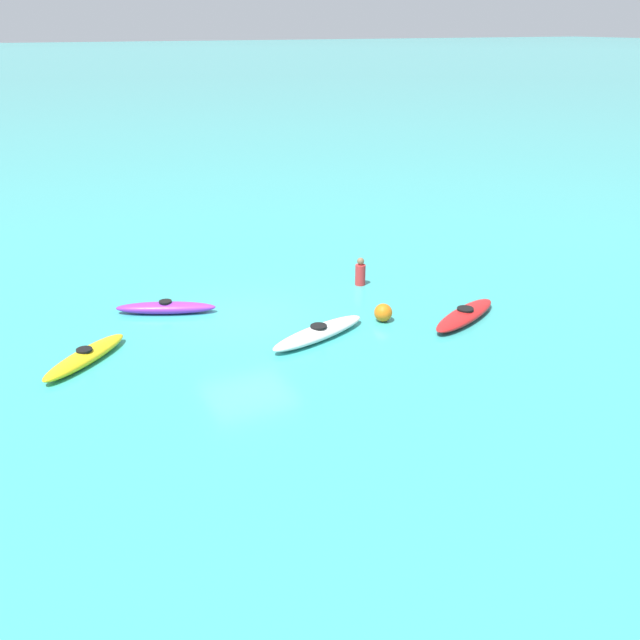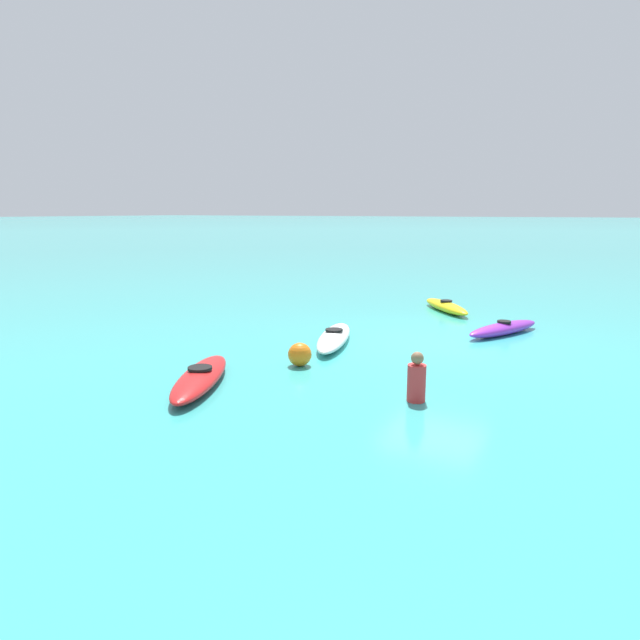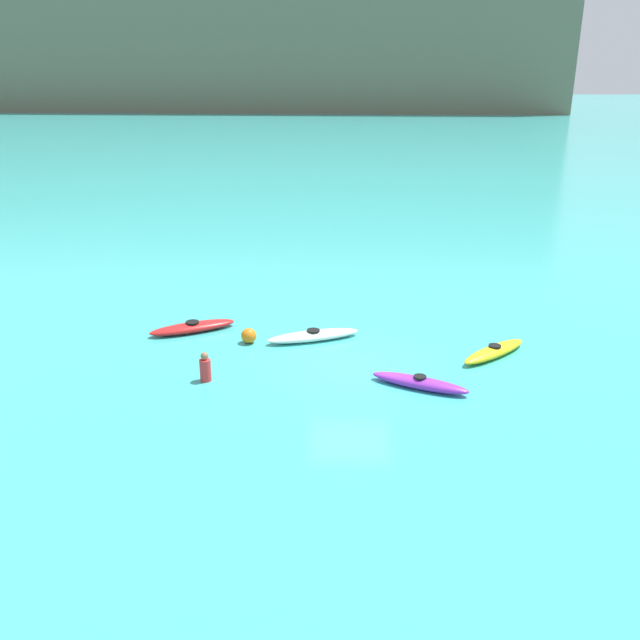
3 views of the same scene
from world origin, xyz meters
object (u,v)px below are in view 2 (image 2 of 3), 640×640
object	(u,v)px
kayak_red	(200,377)
person_near_shore	(417,380)
buoy_orange	(300,354)
kayak_white	(334,337)
kayak_yellow	(446,306)
kayak_purple	(504,328)

from	to	relation	value
kayak_red	person_near_shore	bearing A→B (deg)	-72.71
buoy_orange	kayak_white	bearing A→B (deg)	7.81
kayak_yellow	person_near_shore	distance (m)	8.90
buoy_orange	kayak_yellow	bearing A→B (deg)	-6.24
kayak_red	person_near_shore	world-z (taller)	person_near_shore
kayak_yellow	kayak_purple	distance (m)	3.47
buoy_orange	kayak_purple	bearing A→B (deg)	-31.29
kayak_white	kayak_purple	distance (m)	4.67
person_near_shore	buoy_orange	bearing A→B (deg)	73.38
person_near_shore	kayak_white	bearing A→B (deg)	46.94
kayak_yellow	buoy_orange	xyz separation A→B (m)	(-7.81, 0.85, 0.09)
kayak_red	kayak_yellow	bearing A→B (deg)	-10.31
kayak_white	buoy_orange	bearing A→B (deg)	-172.19
kayak_yellow	person_near_shore	size ratio (longest dim) A/B	2.87
kayak_red	kayak_purple	world-z (taller)	same
buoy_orange	person_near_shore	bearing A→B (deg)	-106.62
kayak_yellow	kayak_white	xyz separation A→B (m)	(-5.70, 1.14, 0.00)
kayak_red	kayak_white	distance (m)	4.21
kayak_purple	person_near_shore	bearing A→B (deg)	177.24
kayak_yellow	kayak_red	size ratio (longest dim) A/B	0.85
kayak_purple	buoy_orange	xyz separation A→B (m)	(-5.23, 3.18, 0.09)
kayak_yellow	buoy_orange	bearing A→B (deg)	173.76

